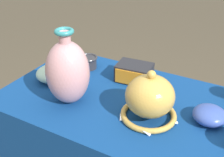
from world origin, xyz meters
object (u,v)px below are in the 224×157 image
at_px(vase_dome_bell, 150,99).
at_px(bowl_shallow_cobalt, 210,115).
at_px(bowl_shallow_celadon, 53,73).
at_px(cup_wide_charcoal, 88,62).
at_px(vase_tall_bulbous, 68,72).
at_px(mosaic_tile_box, 134,73).

height_order(vase_dome_bell, bowl_shallow_cobalt, vase_dome_bell).
bearing_deg(bowl_shallow_cobalt, bowl_shallow_celadon, -177.34).
xyz_separation_m(vase_dome_bell, cup_wide_charcoal, (-0.43, 0.24, -0.05)).
distance_m(vase_tall_bulbous, vase_dome_bell, 0.34).
height_order(bowl_shallow_cobalt, bowl_shallow_celadon, bowl_shallow_celadon).
xyz_separation_m(vase_tall_bulbous, cup_wide_charcoal, (-0.10, 0.29, -0.10)).
bearing_deg(vase_dome_bell, cup_wide_charcoal, 151.29).
xyz_separation_m(vase_dome_bell, bowl_shallow_celadon, (-0.51, 0.05, -0.05)).
relative_size(mosaic_tile_box, cup_wide_charcoal, 1.76).
xyz_separation_m(vase_tall_bulbous, bowl_shallow_celadon, (-0.17, 0.10, -0.10)).
bearing_deg(mosaic_tile_box, cup_wide_charcoal, 174.01).
relative_size(vase_tall_bulbous, bowl_shallow_cobalt, 2.50).
distance_m(vase_tall_bulbous, bowl_shallow_cobalt, 0.57).
height_order(vase_tall_bulbous, bowl_shallow_cobalt, vase_tall_bulbous).
bearing_deg(bowl_shallow_celadon, bowl_shallow_cobalt, 2.66).
bearing_deg(vase_tall_bulbous, bowl_shallow_celadon, 149.71).
bearing_deg(bowl_shallow_cobalt, vase_dome_bell, -159.08).
height_order(vase_tall_bulbous, mosaic_tile_box, vase_tall_bulbous).
distance_m(vase_dome_bell, mosaic_tile_box, 0.29).
distance_m(vase_dome_bell, bowl_shallow_celadon, 0.51).
distance_m(vase_tall_bulbous, cup_wide_charcoal, 0.32).
bearing_deg(vase_tall_bulbous, mosaic_tile_box, 60.42).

